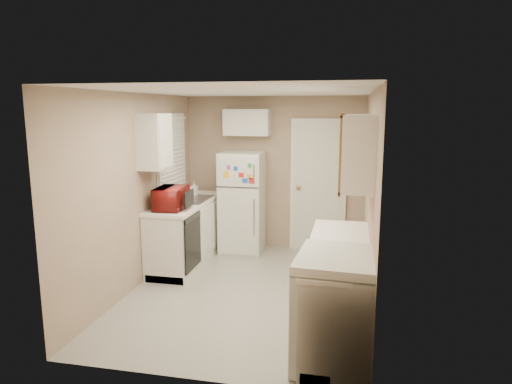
# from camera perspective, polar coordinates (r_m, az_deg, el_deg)

# --- Properties ---
(floor) EXTENTS (3.80, 3.80, 0.00)m
(floor) POSITION_cam_1_polar(r_m,az_deg,el_deg) (5.73, -1.05, -12.29)
(floor) COLOR #ADACA2
(floor) RESTS_ON ground
(ceiling) EXTENTS (3.80, 3.80, 0.00)m
(ceiling) POSITION_cam_1_polar(r_m,az_deg,el_deg) (5.29, -1.14, 12.46)
(ceiling) COLOR white
(ceiling) RESTS_ON floor
(wall_left) EXTENTS (3.80, 3.80, 0.00)m
(wall_left) POSITION_cam_1_polar(r_m,az_deg,el_deg) (5.85, -14.58, 0.12)
(wall_left) COLOR tan
(wall_left) RESTS_ON floor
(wall_right) EXTENTS (3.80, 3.80, 0.00)m
(wall_right) POSITION_cam_1_polar(r_m,az_deg,el_deg) (5.25, 13.96, -0.99)
(wall_right) COLOR tan
(wall_right) RESTS_ON floor
(wall_back) EXTENTS (2.80, 2.80, 0.00)m
(wall_back) POSITION_cam_1_polar(r_m,az_deg,el_deg) (7.22, 2.28, 2.35)
(wall_back) COLOR tan
(wall_back) RESTS_ON floor
(wall_front) EXTENTS (2.80, 2.80, 0.00)m
(wall_front) POSITION_cam_1_polar(r_m,az_deg,el_deg) (3.60, -7.88, -5.96)
(wall_front) COLOR tan
(wall_front) RESTS_ON floor
(left_counter) EXTENTS (0.60, 1.80, 0.90)m
(left_counter) POSITION_cam_1_polar(r_m,az_deg,el_deg) (6.70, -8.57, -4.94)
(left_counter) COLOR silver
(left_counter) RESTS_ON floor
(dishwasher) EXTENTS (0.03, 0.58, 0.72)m
(dishwasher) POSITION_cam_1_polar(r_m,az_deg,el_deg) (6.05, -7.96, -6.21)
(dishwasher) COLOR black
(dishwasher) RESTS_ON floor
(sink) EXTENTS (0.54, 0.74, 0.16)m
(sink) POSITION_cam_1_polar(r_m,az_deg,el_deg) (6.75, -8.22, -1.25)
(sink) COLOR gray
(sink) RESTS_ON left_counter
(microwave) EXTENTS (0.55, 0.33, 0.35)m
(microwave) POSITION_cam_1_polar(r_m,az_deg,el_deg) (6.10, -10.56, -0.74)
(microwave) COLOR maroon
(microwave) RESTS_ON left_counter
(soap_bottle) EXTENTS (0.09, 0.10, 0.21)m
(soap_bottle) POSITION_cam_1_polar(r_m,az_deg,el_deg) (7.03, -7.74, 0.40)
(soap_bottle) COLOR white
(soap_bottle) RESTS_ON left_counter
(window_blinds) EXTENTS (0.10, 0.98, 1.08)m
(window_blinds) POSITION_cam_1_polar(r_m,az_deg,el_deg) (6.73, -10.47, 5.03)
(window_blinds) COLOR silver
(window_blinds) RESTS_ON wall_left
(upper_cabinet_left) EXTENTS (0.30, 0.45, 0.70)m
(upper_cabinet_left) POSITION_cam_1_polar(r_m,az_deg,el_deg) (5.91, -12.59, 6.18)
(upper_cabinet_left) COLOR silver
(upper_cabinet_left) RESTS_ON wall_left
(refrigerator) EXTENTS (0.65, 0.63, 1.56)m
(refrigerator) POSITION_cam_1_polar(r_m,az_deg,el_deg) (7.05, -1.72, -1.32)
(refrigerator) COLOR silver
(refrigerator) RESTS_ON floor
(cabinet_over_fridge) EXTENTS (0.70, 0.30, 0.40)m
(cabinet_over_fridge) POSITION_cam_1_polar(r_m,az_deg,el_deg) (7.08, -1.11, 8.70)
(cabinet_over_fridge) COLOR silver
(cabinet_over_fridge) RESTS_ON wall_back
(interior_door) EXTENTS (0.86, 0.06, 2.08)m
(interior_door) POSITION_cam_1_polar(r_m,az_deg,el_deg) (7.13, 7.77, 0.69)
(interior_door) COLOR silver
(interior_door) RESTS_ON floor
(right_counter) EXTENTS (0.60, 2.00, 0.90)m
(right_counter) POSITION_cam_1_polar(r_m,az_deg,el_deg) (4.70, 10.16, -11.78)
(right_counter) COLOR silver
(right_counter) RESTS_ON floor
(stove) EXTENTS (0.72, 0.86, 1.00)m
(stove) POSITION_cam_1_polar(r_m,az_deg,el_deg) (4.14, 9.94, -14.17)
(stove) COLOR silver
(stove) RESTS_ON floor
(upper_cabinet_right) EXTENTS (0.30, 1.20, 0.70)m
(upper_cabinet_right) POSITION_cam_1_polar(r_m,az_deg,el_deg) (4.67, 12.65, 5.12)
(upper_cabinet_right) COLOR silver
(upper_cabinet_right) RESTS_ON wall_right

